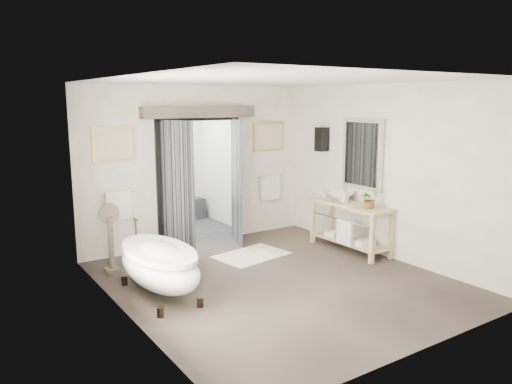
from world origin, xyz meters
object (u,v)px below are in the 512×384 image
at_px(clawfoot_tub, 159,264).
at_px(vanity, 350,223).
at_px(basin, 341,196).
at_px(rug, 252,255).

bearing_deg(clawfoot_tub, vanity, 1.21).
bearing_deg(vanity, basin, 80.65).
bearing_deg(basin, rug, 142.51).
xyz_separation_m(clawfoot_tub, rug, (2.01, 0.78, -0.44)).
xyz_separation_m(vanity, rug, (-1.60, 0.71, -0.50)).
height_order(vanity, rug, vanity).
relative_size(vanity, rug, 1.33).
xyz_separation_m(clawfoot_tub, basin, (3.66, 0.37, 0.49)).
distance_m(rug, basin, 1.94).
height_order(clawfoot_tub, rug, clawfoot_tub).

